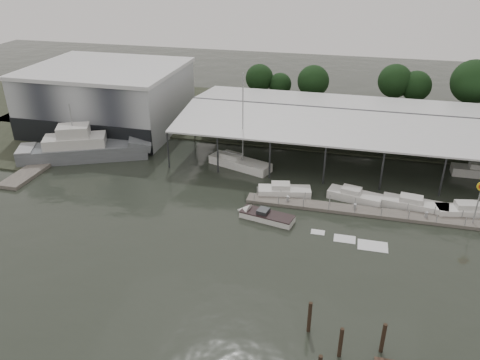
% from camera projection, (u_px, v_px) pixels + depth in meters
% --- Properties ---
extents(ground, '(200.00, 200.00, 0.00)m').
position_uv_depth(ground, '(218.00, 242.00, 49.86)').
color(ground, '#242A22').
rests_on(ground, ground).
extents(land_strip_far, '(140.00, 30.00, 0.30)m').
position_uv_depth(land_strip_far, '(281.00, 117.00, 86.28)').
color(land_strip_far, '#363B2C').
rests_on(land_strip_far, ground).
extents(land_strip_west, '(20.00, 40.00, 0.30)m').
position_uv_depth(land_strip_west, '(52.00, 120.00, 84.38)').
color(land_strip_west, '#363B2C').
rests_on(land_strip_west, ground).
extents(storage_warehouse, '(24.50, 20.50, 10.50)m').
position_uv_depth(storage_warehouse, '(108.00, 97.00, 79.45)').
color(storage_warehouse, '#A8ADB2').
rests_on(storage_warehouse, ground).
extents(covered_boat_shed, '(58.24, 24.00, 6.96)m').
position_uv_depth(covered_boat_shed, '(383.00, 117.00, 67.80)').
color(covered_boat_shed, silver).
rests_on(covered_boat_shed, ground).
extents(trawler_dock, '(3.00, 18.00, 0.50)m').
position_uv_depth(trawler_dock, '(47.00, 160.00, 68.29)').
color(trawler_dock, slate).
rests_on(trawler_dock, ground).
extents(floating_dock, '(28.00, 2.00, 1.40)m').
position_uv_depth(floating_dock, '(363.00, 211.00, 55.26)').
color(floating_dock, slate).
rests_on(floating_dock, ground).
extents(shell_fuel_sign, '(1.10, 0.18, 5.55)m').
position_uv_depth(shell_fuel_sign, '(480.00, 195.00, 51.03)').
color(shell_fuel_sign, '#989B9E').
rests_on(shell_fuel_sign, ground).
extents(grey_trawler, '(19.12, 11.60, 8.84)m').
position_uv_depth(grey_trawler, '(85.00, 148.00, 68.88)').
color(grey_trawler, slate).
rests_on(grey_trawler, ground).
extents(white_sailboat, '(9.52, 5.50, 13.76)m').
position_uv_depth(white_sailboat, '(239.00, 163.00, 66.51)').
color(white_sailboat, white).
rests_on(white_sailboat, ground).
extents(speedboat_underway, '(17.74, 5.64, 2.00)m').
position_uv_depth(speedboat_underway, '(262.00, 215.00, 54.01)').
color(speedboat_underway, white).
rests_on(speedboat_underway, ground).
extents(moored_cruiser_0, '(6.87, 3.43, 1.70)m').
position_uv_depth(moored_cruiser_0, '(284.00, 191.00, 58.92)').
color(moored_cruiser_0, white).
rests_on(moored_cruiser_0, ground).
extents(moored_cruiser_1, '(6.88, 3.65, 1.70)m').
position_uv_depth(moored_cruiser_1, '(354.00, 196.00, 57.85)').
color(moored_cruiser_1, white).
rests_on(moored_cruiser_1, ground).
extents(moored_cruiser_2, '(7.75, 3.35, 1.70)m').
position_uv_depth(moored_cruiser_2, '(414.00, 204.00, 55.87)').
color(moored_cruiser_2, white).
rests_on(moored_cruiser_2, ground).
extents(moored_cruiser_3, '(8.21, 3.61, 1.70)m').
position_uv_depth(moored_cruiser_3, '(471.00, 211.00, 54.49)').
color(moored_cruiser_3, white).
rests_on(moored_cruiser_3, ground).
extents(horizon_tree_line, '(66.26, 9.64, 11.25)m').
position_uv_depth(horizon_tree_line, '(427.00, 86.00, 83.27)').
color(horizon_tree_line, black).
rests_on(horizon_tree_line, ground).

